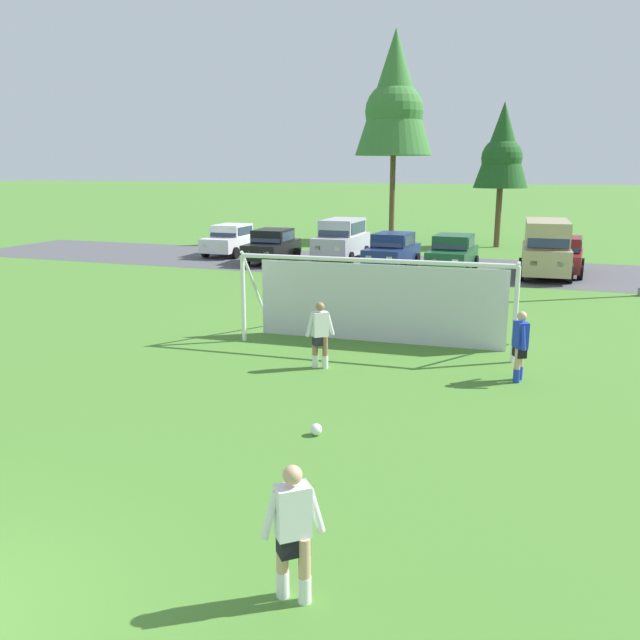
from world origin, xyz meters
name	(u,v)px	position (x,y,z in m)	size (l,w,h in m)	color
ground_plane	(342,324)	(0.00, 15.00, 0.00)	(400.00, 400.00, 0.00)	#477A2D
parking_lot_strip	(422,267)	(0.00, 27.99, 0.00)	(52.00, 8.40, 0.01)	#4C4C51
soccer_ball	(316,429)	(2.25, 6.53, 0.11)	(0.22, 0.22, 0.22)	white
soccer_goal	(377,298)	(1.62, 13.13, 1.29)	(7.51, 2.33, 2.57)	white
player_midfield_center	(293,534)	(3.62, 2.07, 0.82)	(0.66, 0.48, 1.64)	tan
player_defender_far	(320,335)	(0.91, 10.46, 0.82)	(0.65, 0.50, 1.64)	#936B4C
player_winger_left	(520,346)	(5.54, 11.04, 0.82)	(0.38, 0.73, 1.64)	tan
parked_car_slot_far_left	(231,240)	(-11.06, 28.85, 0.88)	(2.08, 4.22, 1.72)	silver
parked_car_slot_left	(272,246)	(-7.66, 26.90, 0.88)	(2.21, 4.29, 1.72)	black
parked_car_slot_center_left	(342,239)	(-4.62, 29.18, 1.11)	(2.15, 4.61, 2.16)	#B2B2BC
parked_car_slot_center	(392,250)	(-1.34, 27.07, 0.88)	(2.21, 4.29, 1.72)	navy
parked_car_slot_center_right	(453,253)	(1.58, 27.18, 0.88)	(2.14, 4.26, 1.72)	#194C2D
parked_car_slot_right	(546,247)	(5.74, 26.94, 1.34)	(2.40, 4.90, 2.52)	tan
parked_car_slot_far_right	(561,255)	(6.42, 27.89, 0.88)	(2.18, 4.28, 1.72)	maroon
tree_left_edge	(395,97)	(-4.39, 39.39, 9.30)	(5.07, 5.07, 13.51)	brown
tree_mid_left	(502,148)	(2.68, 37.98, 5.97)	(3.26, 3.26, 8.70)	brown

